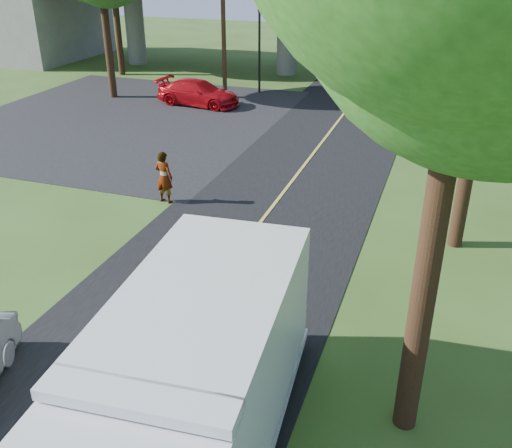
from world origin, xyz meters
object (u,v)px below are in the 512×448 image
at_px(step_van, 191,387).
at_px(traffic_signal, 259,40).
at_px(utility_pole, 223,18).
at_px(red_sedan, 198,93).
at_px(pedestrian, 164,177).

bearing_deg(step_van, traffic_signal, 101.92).
xyz_separation_m(traffic_signal, step_van, (8.02, -27.19, -1.46)).
height_order(utility_pole, step_van, utility_pole).
distance_m(traffic_signal, step_van, 28.39).
height_order(red_sedan, pedestrian, pedestrian).
height_order(step_van, pedestrian, step_van).
xyz_separation_m(red_sedan, pedestrian, (4.52, -12.97, 0.24)).
bearing_deg(red_sedan, traffic_signal, -23.75).
bearing_deg(red_sedan, utility_pole, -15.84).
xyz_separation_m(traffic_signal, utility_pole, (-1.50, -2.00, 1.40)).
bearing_deg(pedestrian, traffic_signal, -74.70).
distance_m(traffic_signal, utility_pole, 2.86).
distance_m(traffic_signal, pedestrian, 17.29).
relative_size(traffic_signal, utility_pole, 0.58).
relative_size(utility_pole, step_van, 1.15).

